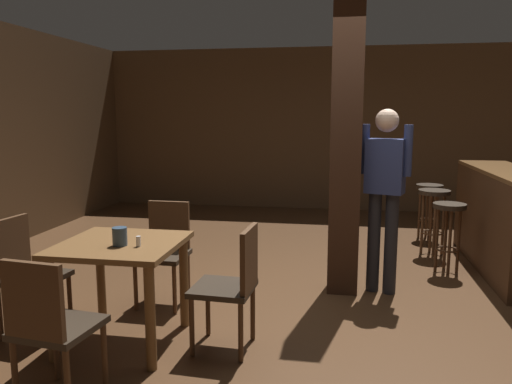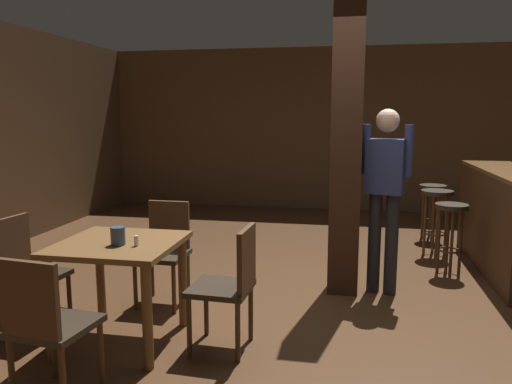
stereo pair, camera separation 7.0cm
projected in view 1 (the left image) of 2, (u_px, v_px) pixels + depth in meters
ground_plane at (313, 300)px, 4.52m from camera, size 10.80×10.80×0.00m
wall_back at (330, 129)px, 8.68m from camera, size 8.00×0.10×2.80m
pillar at (346, 144)px, 4.57m from camera, size 0.28×0.28×2.80m
dining_table at (121, 262)px, 3.61m from camera, size 0.85×0.85×0.76m
chair_north at (165, 247)px, 4.42m from camera, size 0.43×0.43×0.89m
chair_south at (49, 323)px, 2.81m from camera, size 0.47×0.47×0.89m
chair_west at (25, 270)px, 3.78m from camera, size 0.46×0.46×0.89m
chair_east at (233, 281)px, 3.52m from camera, size 0.44×0.44×0.89m
napkin_cup at (120, 236)px, 3.49m from camera, size 0.10×0.10×0.13m
salt_shaker at (138, 241)px, 3.46m from camera, size 0.03×0.03×0.07m
standing_person at (384, 188)px, 4.60m from camera, size 0.47×0.29×1.72m
bar_counter at (496, 219)px, 5.34m from camera, size 0.56×2.19×1.09m
bar_stool_near at (449, 221)px, 5.24m from camera, size 0.34×0.34×0.75m
bar_stool_mid at (434, 206)px, 5.92m from camera, size 0.37×0.37×0.78m
bar_stool_far at (429, 198)px, 6.69m from camera, size 0.35×0.35×0.73m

